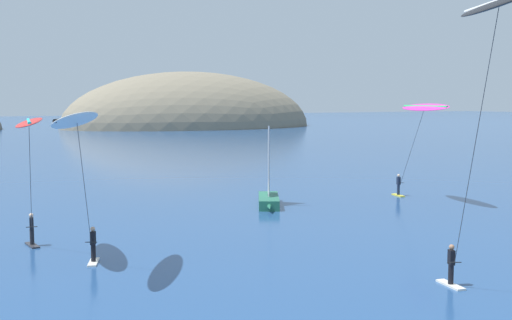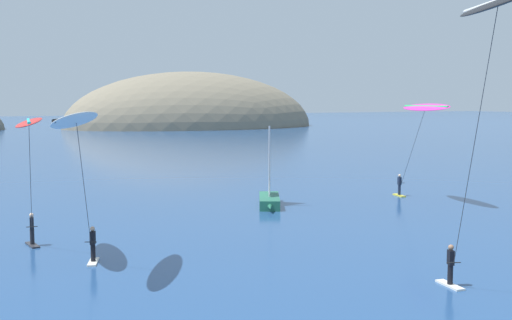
% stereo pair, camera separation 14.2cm
% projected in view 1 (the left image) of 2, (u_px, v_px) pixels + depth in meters
% --- Properties ---
extents(headland_island, '(130.82, 58.98, 30.29)m').
position_uv_depth(headland_island, '(106.00, 128.00, 169.66)').
color(headland_island, '#6B6656').
rests_on(headland_island, ground).
extents(sailboat_near, '(3.70, 5.67, 5.70)m').
position_uv_depth(sailboat_near, '(269.00, 198.00, 45.25)').
color(sailboat_near, '#23664C').
rests_on(sailboat_near, ground).
extents(kitesurfer_black, '(3.51, 6.90, 11.18)m').
position_uv_depth(kitesurfer_black, '(495.00, 27.00, 21.88)').
color(kitesurfer_black, silver).
rests_on(kitesurfer_black, ground).
extents(kitesurfer_red, '(2.10, 6.86, 6.76)m').
position_uv_depth(kitesurfer_red, '(29.00, 132.00, 29.90)').
color(kitesurfer_red, '#2D2D33').
rests_on(kitesurfer_red, ground).
extents(kitesurfer_white, '(3.84, 5.86, 7.10)m').
position_uv_depth(kitesurfer_white, '(78.00, 132.00, 27.16)').
color(kitesurfer_white, silver).
rests_on(kitesurfer_white, ground).
extents(kitesurfer_magenta, '(2.59, 7.53, 7.33)m').
position_uv_depth(kitesurfer_magenta, '(422.00, 114.00, 46.52)').
color(kitesurfer_magenta, yellow).
rests_on(kitesurfer_magenta, ground).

